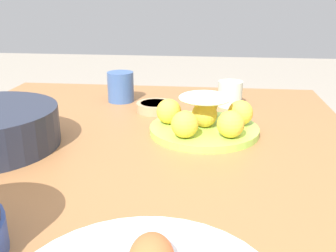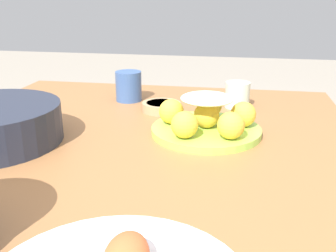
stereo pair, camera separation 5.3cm
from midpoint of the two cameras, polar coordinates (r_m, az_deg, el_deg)
dining_table at (r=0.86m, az=-7.60°, el=-10.12°), size 1.23×1.02×0.75m
cake_plate at (r=0.92m, az=3.74°, el=1.02°), size 0.26×0.26×0.10m
sauce_bowl at (r=1.09m, az=-3.21°, el=2.82°), size 0.11×0.11×0.02m
cup_near at (r=1.15m, az=7.69°, el=4.65°), size 0.07×0.07×0.07m
cup_far at (r=1.20m, az=-8.16°, el=5.64°), size 0.08×0.08×0.09m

